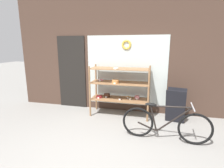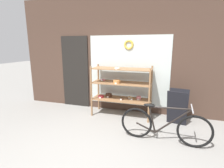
# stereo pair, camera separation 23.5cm
# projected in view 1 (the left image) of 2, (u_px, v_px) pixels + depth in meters

# --- Properties ---
(ground_plane) EXTENTS (30.00, 30.00, 0.00)m
(ground_plane) POSITION_uv_depth(u_px,v_px,m) (91.00, 158.00, 2.91)
(ground_plane) COLOR gray
(storefront_facade) EXTENTS (6.13, 0.13, 3.16)m
(storefront_facade) POSITION_uv_depth(u_px,v_px,m) (118.00, 56.00, 4.81)
(storefront_facade) COLOR #473328
(storefront_facade) RESTS_ON ground_plane
(display_case) EXTENTS (1.53, 0.55, 1.32)m
(display_case) POSITION_uv_depth(u_px,v_px,m) (119.00, 86.00, 4.55)
(display_case) COLOR #8E6642
(display_case) RESTS_ON ground_plane
(bicycle) EXTENTS (1.69, 0.46, 0.76)m
(bicycle) POSITION_uv_depth(u_px,v_px,m) (165.00, 124.00, 3.39)
(bicycle) COLOR black
(bicycle) RESTS_ON ground_plane
(sandwich_board) EXTENTS (0.51, 0.46, 0.82)m
(sandwich_board) POSITION_uv_depth(u_px,v_px,m) (176.00, 106.00, 4.18)
(sandwich_board) COLOR black
(sandwich_board) RESTS_ON ground_plane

